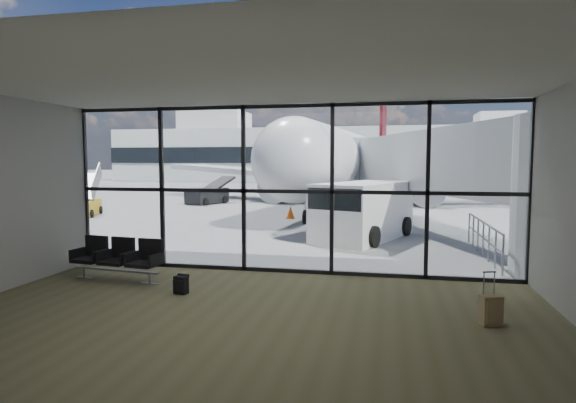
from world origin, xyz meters
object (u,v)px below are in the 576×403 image
(mobile_stairs, at_px, (81,206))
(suitcase, at_px, (491,310))
(belt_loader, at_px, (208,195))
(seating_row, at_px, (119,257))
(backpack, at_px, (181,285))
(airliner, at_px, (358,162))
(service_van, at_px, (362,210))

(mobile_stairs, bearing_deg, suitcase, -58.20)
(belt_loader, relative_size, mobile_stairs, 1.20)
(seating_row, distance_m, suitcase, 8.70)
(suitcase, bearing_deg, backpack, 154.67)
(seating_row, relative_size, mobile_stairs, 0.66)
(airliner, bearing_deg, suitcase, -75.72)
(backpack, bearing_deg, suitcase, 4.86)
(belt_loader, xyz_separation_m, mobile_stairs, (-4.06, -8.81, -0.08))
(belt_loader, distance_m, mobile_stairs, 9.70)
(seating_row, bearing_deg, suitcase, -5.25)
(backpack, relative_size, belt_loader, 0.10)
(seating_row, relative_size, belt_loader, 0.55)
(backpack, bearing_deg, seating_row, 168.13)
(backpack, height_order, airliner, airliner)
(backpack, relative_size, suitcase, 0.45)
(seating_row, relative_size, backpack, 5.38)
(mobile_stairs, bearing_deg, belt_loader, 45.10)
(suitcase, bearing_deg, seating_row, 150.31)
(airliner, bearing_deg, service_van, -80.02)
(seating_row, bearing_deg, mobile_stairs, 134.80)
(seating_row, xyz_separation_m, suitcase, (8.51, -1.78, -0.29))
(airliner, xyz_separation_m, service_van, (1.36, -18.47, -1.87))
(suitcase, distance_m, airliner, 28.47)
(suitcase, height_order, belt_loader, belt_loader)
(seating_row, height_order, belt_loader, belt_loader)
(belt_loader, bearing_deg, seating_row, -55.95)
(service_van, bearing_deg, suitcase, -52.07)
(backpack, distance_m, service_van, 9.47)
(backpack, relative_size, airliner, 0.01)
(airliner, xyz_separation_m, mobile_stairs, (-14.34, -13.53, -2.43))
(airliner, bearing_deg, belt_loader, -149.56)
(suitcase, xyz_separation_m, mobile_stairs, (-18.53, 14.50, 0.26))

